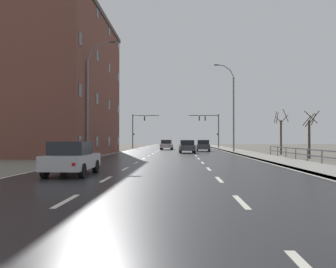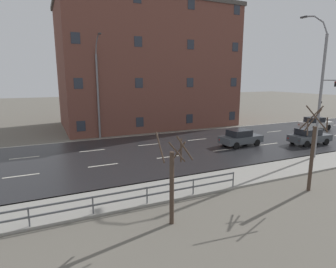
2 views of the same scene
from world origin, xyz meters
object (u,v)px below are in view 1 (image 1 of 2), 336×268
object	(u,v)px
street_lamp_midground	(232,109)
street_lamp_left_bank	(89,101)
car_far_right	(187,146)
car_distant	(167,145)
brick_building	(46,84)
traffic_signal_left	(137,126)
car_near_left	(203,146)
car_far_left	(72,158)
traffic_signal_right	(211,125)

from	to	relation	value
street_lamp_midground	street_lamp_left_bank	size ratio (longest dim) A/B	1.06
street_lamp_midground	car_far_right	distance (m)	7.90
car_far_right	car_distant	world-z (taller)	same
car_distant	brick_building	xyz separation A→B (m)	(-12.98, -17.73, 7.10)
traffic_signal_left	car_far_right	world-z (taller)	traffic_signal_left
car_far_right	car_near_left	size ratio (longest dim) A/B	1.00
car_distant	traffic_signal_left	bearing A→B (deg)	124.69
brick_building	traffic_signal_left	bearing A→B (deg)	75.00
car_near_left	car_far_left	distance (m)	35.18
street_lamp_midground	brick_building	bearing A→B (deg)	-164.11
traffic_signal_right	car_distant	bearing A→B (deg)	-129.75
street_lamp_left_bank	car_far_left	world-z (taller)	street_lamp_left_bank
street_lamp_midground	traffic_signal_left	size ratio (longest dim) A/B	1.79
car_near_left	street_lamp_midground	bearing A→B (deg)	-45.26
traffic_signal_left	car_far_right	distance (m)	25.25
traffic_signal_right	car_near_left	xyz separation A→B (m)	(-2.56, -17.13, -3.53)
car_distant	car_far_left	bearing A→B (deg)	-90.77
car_near_left	brick_building	xyz separation A→B (m)	(-18.28, -10.05, 7.10)
traffic_signal_left	car_near_left	xyz separation A→B (m)	(11.02, -17.04, -3.31)
street_lamp_left_bank	traffic_signal_left	xyz separation A→B (m)	(0.38, 34.98, -1.04)
street_lamp_left_bank	traffic_signal_right	bearing A→B (deg)	68.28
car_near_left	car_distant	size ratio (longest dim) A/B	1.00
traffic_signal_right	brick_building	distance (m)	34.45
traffic_signal_right	brick_building	world-z (taller)	brick_building
traffic_signal_right	car_distant	size ratio (longest dim) A/B	1.50
street_lamp_midground	car_far_right	world-z (taller)	street_lamp_midground
car_far_left	car_far_right	bearing A→B (deg)	78.15
traffic_signal_left	car_distant	distance (m)	11.46
car_far_right	car_far_left	distance (m)	28.37
car_distant	car_far_left	world-z (taller)	same
traffic_signal_right	car_near_left	distance (m)	17.68
brick_building	car_distant	bearing A→B (deg)	53.79
traffic_signal_right	car_near_left	size ratio (longest dim) A/B	1.50
traffic_signal_right	car_far_left	world-z (taller)	traffic_signal_right
street_lamp_left_bank	car_near_left	xyz separation A→B (m)	(11.41, 17.94, -4.35)
traffic_signal_right	car_far_left	xyz separation A→B (m)	(-10.80, -51.33, -3.53)
street_lamp_midground	traffic_signal_left	world-z (taller)	street_lamp_midground
traffic_signal_right	car_far_right	distance (m)	24.34
street_lamp_midground	car_distant	size ratio (longest dim) A/B	2.68
car_far_left	brick_building	xyz separation A→B (m)	(-10.04, 24.15, 7.10)
street_lamp_left_bank	car_distant	xyz separation A→B (m)	(6.11, 25.62, -4.35)
car_distant	street_lamp_midground	bearing A→B (deg)	-49.56
brick_building	car_near_left	bearing A→B (deg)	28.81
car_near_left	traffic_signal_left	bearing A→B (deg)	125.81
street_lamp_left_bank	car_far_left	size ratio (longest dim) A/B	2.57
traffic_signal_right	traffic_signal_left	distance (m)	13.59
street_lamp_midground	car_far_left	size ratio (longest dim) A/B	2.74
car_distant	car_far_left	size ratio (longest dim) A/B	1.02
car_far_left	car_distant	bearing A→B (deg)	86.11
traffic_signal_right	street_lamp_midground	bearing A→B (deg)	-87.56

